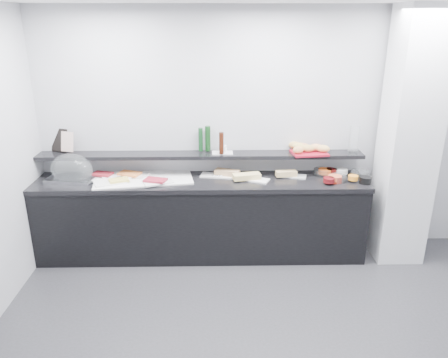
{
  "coord_description": "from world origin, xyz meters",
  "views": [
    {
      "loc": [
        -0.53,
        -2.77,
        2.54
      ],
      "look_at": [
        -0.45,
        1.45,
        1.0
      ],
      "focal_mm": 35.0,
      "sensor_mm": 36.0,
      "label": 1
    }
  ],
  "objects_px": {
    "sandwich_plate_mid": "(253,179)",
    "condiment_tray": "(222,153)",
    "cloche_base": "(73,178)",
    "bread_tray": "(309,153)",
    "framed_print": "(59,140)",
    "carafe": "(354,140)"
  },
  "relations": [
    {
      "from": "condiment_tray",
      "to": "carafe",
      "type": "bearing_deg",
      "value": -1.11
    },
    {
      "from": "cloche_base",
      "to": "framed_print",
      "type": "xyz_separation_m",
      "value": [
        -0.19,
        0.25,
        0.36
      ]
    },
    {
      "from": "cloche_base",
      "to": "carafe",
      "type": "xyz_separation_m",
      "value": [
        3.08,
        0.13,
        0.38
      ]
    },
    {
      "from": "sandwich_plate_mid",
      "to": "bread_tray",
      "type": "relative_size",
      "value": 0.92
    },
    {
      "from": "cloche_base",
      "to": "sandwich_plate_mid",
      "type": "bearing_deg",
      "value": 9.19
    },
    {
      "from": "cloche_base",
      "to": "condiment_tray",
      "type": "height_order",
      "value": "condiment_tray"
    },
    {
      "from": "framed_print",
      "to": "carafe",
      "type": "relative_size",
      "value": 0.87
    },
    {
      "from": "carafe",
      "to": "framed_print",
      "type": "bearing_deg",
      "value": 177.85
    },
    {
      "from": "sandwich_plate_mid",
      "to": "condiment_tray",
      "type": "height_order",
      "value": "condiment_tray"
    },
    {
      "from": "framed_print",
      "to": "carafe",
      "type": "bearing_deg",
      "value": 21.73
    },
    {
      "from": "cloche_base",
      "to": "framed_print",
      "type": "bearing_deg",
      "value": 136.59
    },
    {
      "from": "cloche_base",
      "to": "carafe",
      "type": "distance_m",
      "value": 3.11
    },
    {
      "from": "condiment_tray",
      "to": "carafe",
      "type": "relative_size",
      "value": 0.76
    },
    {
      "from": "bread_tray",
      "to": "carafe",
      "type": "bearing_deg",
      "value": -3.81
    },
    {
      "from": "bread_tray",
      "to": "cloche_base",
      "type": "bearing_deg",
      "value": 175.73
    },
    {
      "from": "framed_print",
      "to": "condiment_tray",
      "type": "relative_size",
      "value": 1.14
    },
    {
      "from": "sandwich_plate_mid",
      "to": "carafe",
      "type": "distance_m",
      "value": 1.2
    },
    {
      "from": "cloche_base",
      "to": "bread_tray",
      "type": "bearing_deg",
      "value": 12.73
    },
    {
      "from": "condiment_tray",
      "to": "bread_tray",
      "type": "distance_m",
      "value": 0.96
    },
    {
      "from": "framed_print",
      "to": "bread_tray",
      "type": "xyz_separation_m",
      "value": [
        2.78,
        -0.15,
        -0.12
      ]
    },
    {
      "from": "cloche_base",
      "to": "bread_tray",
      "type": "height_order",
      "value": "bread_tray"
    },
    {
      "from": "cloche_base",
      "to": "condiment_tray",
      "type": "xyz_separation_m",
      "value": [
        1.63,
        0.15,
        0.24
      ]
    }
  ]
}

